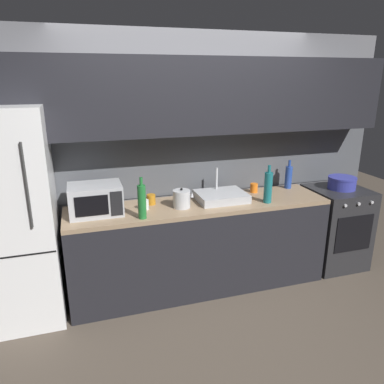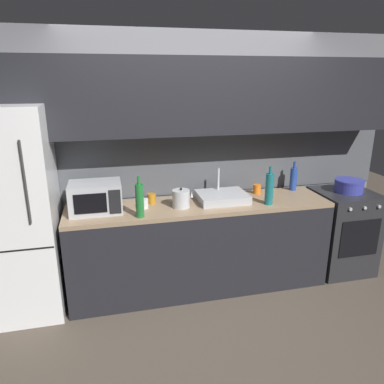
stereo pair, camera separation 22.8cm
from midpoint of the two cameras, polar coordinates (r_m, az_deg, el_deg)
name	(u,v)px [view 2 (the right image)]	position (r m, az deg, el deg)	size (l,w,h in m)	color
ground_plane	(227,344)	(3.25, 7.69, -22.38)	(10.00, 10.00, 0.00)	#4C4238
back_wall	(193,132)	(3.67, 1.95, 9.30)	(4.28, 0.44, 2.50)	slate
counter_run	(200,246)	(3.72, 3.00, -8.39)	(2.54, 0.60, 0.90)	black
refrigerator	(15,215)	(3.47, -24.11, -3.27)	(0.68, 0.69, 1.87)	white
oven_range	(341,231)	(4.42, 23.61, -5.58)	(0.60, 0.62, 0.90)	#232326
microwave	(96,197)	(3.38, -12.93, -0.81)	(0.46, 0.35, 0.27)	#A8AAAF
sink_basin	(222,197)	(3.63, 6.49, -0.78)	(0.48, 0.38, 0.30)	#ADAFB5
kettle	(181,199)	(3.42, 0.21, -1.05)	(0.20, 0.16, 0.19)	#B7BABF
wine_bottle_teal	(269,189)	(3.58, 13.75, 0.50)	(0.08, 0.08, 0.37)	#19666B
wine_bottle_blue	(293,179)	(4.11, 17.06, 2.00)	(0.07, 0.07, 0.31)	#234299
wine_bottle_green	(140,200)	(3.17, -6.13, -1.30)	(0.07, 0.07, 0.37)	#1E6B2D
mug_amber	(152,199)	(3.54, -4.49, -1.04)	(0.08, 0.08, 0.10)	#B27019
mug_clear	(144,204)	(3.42, -5.56, -1.82)	(0.08, 0.08, 0.09)	silver
mug_orange	(257,189)	(3.91, 11.74, 0.42)	(0.08, 0.08, 0.10)	orange
cooking_pot	(349,186)	(4.27, 24.68, 0.88)	(0.30, 0.30, 0.13)	#333899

